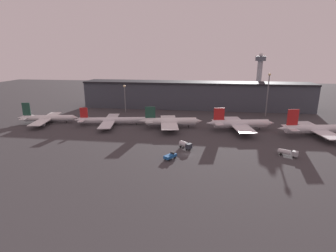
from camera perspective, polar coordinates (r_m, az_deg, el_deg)
name	(u,v)px	position (r m, az deg, el deg)	size (l,w,h in m)	color
ground	(187,154)	(113.48, 4.15, -6.16)	(600.00, 600.00, 0.00)	#383538
terminal_building	(195,95)	(206.97, 5.99, 6.71)	(174.10, 21.02, 20.77)	#3D424C
airplane_0	(48,118)	(179.02, -24.71, 1.57)	(37.45, 35.44, 12.85)	white
airplane_1	(112,120)	(161.87, -12.13, 1.24)	(46.78, 37.07, 10.77)	silver
airplane_2	(171,122)	(151.63, 0.55, 0.96)	(37.22, 33.83, 12.64)	white
airplane_3	(240,124)	(152.44, 15.46, 0.49)	(38.93, 36.35, 12.91)	silver
airplane_4	(320,129)	(158.36, 30.19, -0.57)	(46.01, 35.09, 14.39)	silver
service_vehicle_0	(288,152)	(121.61, 24.68, -5.26)	(7.79, 5.56, 2.81)	#9EA3A8
service_vehicle_1	(185,145)	(119.42, 3.80, -4.11)	(6.31, 6.23, 3.06)	#282D38
service_vehicle_2	(170,156)	(107.93, 0.50, -6.57)	(5.26, 6.14, 2.66)	#195199
lamp_post_0	(125,94)	(195.40, -9.39, 6.84)	(1.80, 1.80, 19.89)	slate
lamp_post_1	(268,90)	(191.18, 20.94, 7.41)	(1.80, 1.80, 29.27)	slate
control_tower	(259,73)	(252.79, 19.27, 10.77)	(9.00, 9.00, 42.32)	#99999E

